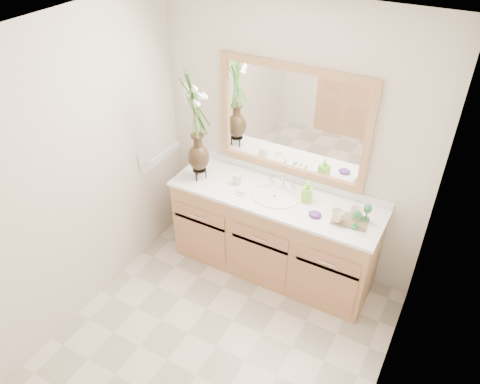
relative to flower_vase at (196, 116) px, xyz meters
The scene contains 20 objects.
floor 1.86m from the flower_vase, 52.95° to the right, with size 2.60×2.60×0.00m, color beige.
ceiling 1.52m from the flower_vase, 52.95° to the right, with size 2.40×2.60×0.02m, color white.
wall_back 0.83m from the flower_vase, 26.98° to the left, with size 2.40×0.02×2.40m, color white.
wall_left 1.09m from the flower_vase, 117.60° to the right, with size 0.02×2.60×2.40m, color white.
wall_right 2.14m from the flower_vase, 26.19° to the right, with size 0.02×2.60×2.40m, color white.
vanity 1.26m from the flower_vase, ahead, with size 1.80×0.55×0.80m.
counter 0.95m from the flower_vase, ahead, with size 1.84×0.57×0.03m, color white.
sink 0.97m from the flower_vase, ahead, with size 0.38×0.34×0.23m.
mirror 0.79m from the flower_vase, 25.55° to the left, with size 1.32×0.04×0.97m.
switch_plate 0.68m from the flower_vase, 159.95° to the right, with size 0.02×0.12×0.12m, color white.
flower_vase is the anchor object (origin of this frame).
tumbler 0.66m from the flower_vase, 13.43° to the left, with size 0.08×0.08×0.10m, color silver.
soap_dish 0.74m from the flower_vase, ahead, with size 0.10×0.10×0.03m.
soap_bottle 1.10m from the flower_vase, ahead, with size 0.08×0.08×0.17m, color #83E636.
purple_dish 1.25m from the flower_vase, ahead, with size 0.11×0.09×0.04m, color #52287A.
tray 1.49m from the flower_vase, ahead, with size 0.28×0.18×0.01m, color brown.
mug_left 1.39m from the flower_vase, ahead, with size 0.10×0.10×0.10m, color silver.
mug_right 1.50m from the flower_vase, ahead, with size 0.09×0.09×0.09m, color silver.
goblet_front 1.51m from the flower_vase, ahead, with size 0.07×0.07×0.15m.
goblet_back 1.56m from the flower_vase, ahead, with size 0.07×0.07×0.15m.
Camera 1 is at (1.28, -1.93, 3.14)m, focal length 35.00 mm.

